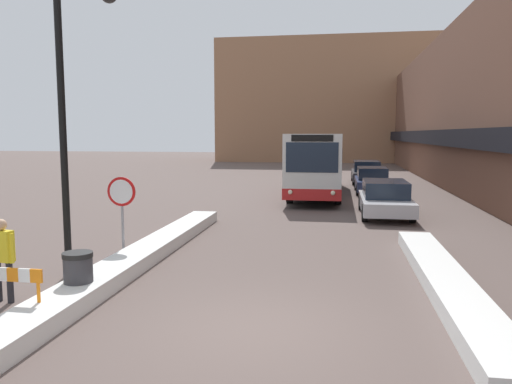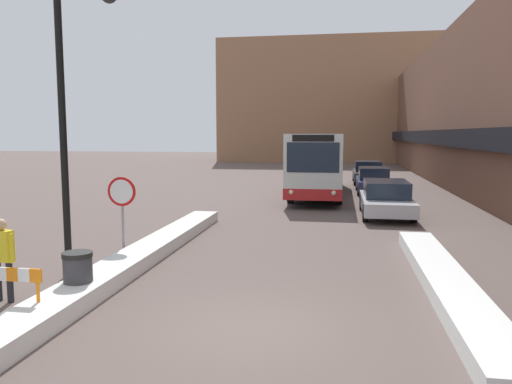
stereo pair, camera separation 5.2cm
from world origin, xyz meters
name	(u,v)px [view 1 (the left image)]	position (x,y,z in m)	size (l,w,h in m)	color
ground_plane	(255,329)	(0.00, 0.00, 0.00)	(160.00, 160.00, 0.00)	brown
building_row_right	(486,109)	(9.97, 24.00, 4.74)	(5.50, 60.00, 9.51)	brown
building_backdrop_far	(328,102)	(0.00, 53.28, 7.13)	(26.00, 8.00, 14.25)	#996B4C
snow_bank_left	(120,268)	(-3.60, 2.64, 0.18)	(0.90, 15.05, 0.35)	silver
snow_bank_right	(446,282)	(3.60, 2.71, 0.18)	(0.90, 9.13, 0.35)	silver
city_bus	(317,162)	(0.23, 18.94, 1.76)	(2.55, 11.51, 3.26)	silver
parked_car_front	(385,198)	(3.20, 12.38, 0.71)	(1.93, 4.71, 1.40)	#B7B7BC
parked_car_middle	(372,180)	(3.20, 20.33, 0.71)	(1.81, 4.39, 1.42)	navy
parked_car_back	(366,172)	(3.20, 25.94, 0.75)	(1.91, 4.70, 1.48)	#38383D
stop_sign	(122,200)	(-4.19, 4.14, 1.56)	(0.76, 0.08, 2.16)	gray
street_lamp	(73,99)	(-4.49, 2.45, 4.02)	(1.46, 0.36, 6.50)	black
pedestrian	(2,252)	(-5.04, 0.57, 0.98)	(0.53, 0.27, 1.64)	#232328
trash_bin	(78,276)	(-3.69, 0.95, 0.48)	(0.59, 0.59, 0.95)	#38383D
construction_barricade	(14,283)	(-4.23, -0.27, 0.67)	(1.10, 0.06, 0.94)	orange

